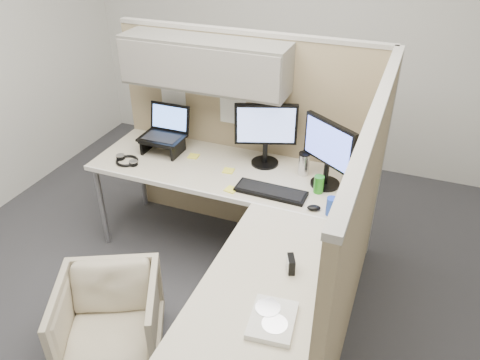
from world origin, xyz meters
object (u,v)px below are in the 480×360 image
(desk, at_px, (237,212))
(keyboard, at_px, (271,192))
(office_chair, at_px, (110,317))
(monitor_left, at_px, (266,130))

(desk, distance_m, keyboard, 0.28)
(desk, xyz_separation_m, office_chair, (-0.51, -0.75, -0.39))
(desk, bearing_deg, office_chair, -124.00)
(keyboard, bearing_deg, desk, -123.02)
(keyboard, bearing_deg, office_chair, -122.71)
(monitor_left, bearing_deg, desk, -108.51)
(office_chair, height_order, monitor_left, monitor_left)
(monitor_left, relative_size, keyboard, 0.98)
(monitor_left, bearing_deg, keyboard, -84.84)
(monitor_left, bearing_deg, office_chair, -129.90)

